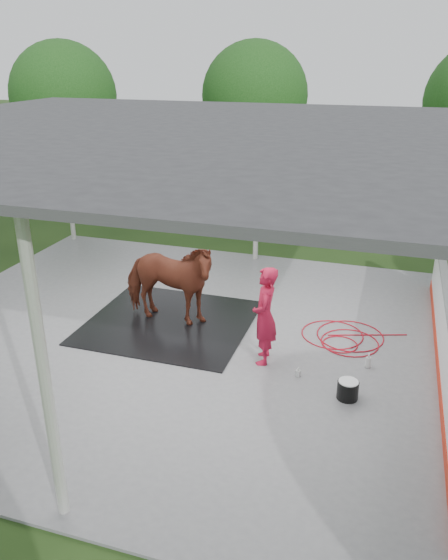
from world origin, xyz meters
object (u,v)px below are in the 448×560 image
(horse, at_px, (168,282))
(wash_bucket, at_px, (348,389))
(dasher_board, at_px, (446,347))
(handler, at_px, (265,316))

(horse, relative_size, wash_bucket, 6.09)
(dasher_board, relative_size, wash_bucket, 22.86)
(handler, relative_size, wash_bucket, 5.23)
(wash_bucket, bearing_deg, dasher_board, 39.03)
(handler, bearing_deg, horse, -121.61)
(horse, xyz_separation_m, wash_bucket, (3.83, -1.63, -0.76))
(dasher_board, xyz_separation_m, handler, (-3.10, -0.48, 0.37))
(dasher_board, height_order, handler, handler)
(handler, bearing_deg, wash_bucket, 54.98)
(dasher_board, distance_m, handler, 3.16)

